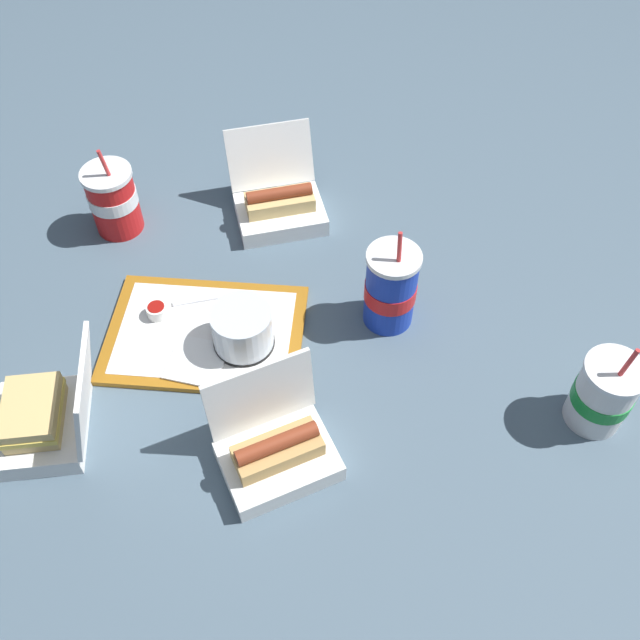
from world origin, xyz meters
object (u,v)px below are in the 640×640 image
object	(u,v)px
soda_cup_back	(603,394)
soda_cup_left	(391,288)
clamshell_hotdog_back	(279,450)
plastic_fork	(201,299)
ketchup_cup	(157,310)
soda_cup_corner	(113,199)
clamshell_hotdog_corner	(279,204)
clamshell_sandwich_left	(43,418)
cake_container	(243,330)
food_tray	(205,334)

from	to	relation	value
soda_cup_back	soda_cup_left	bearing A→B (deg)	157.06
clamshell_hotdog_back	soda_cup_left	distance (m)	0.37
plastic_fork	soda_cup_left	distance (m)	0.37
ketchup_cup	soda_cup_corner	xyz separation A→B (m)	(-0.16, 0.23, 0.05)
ketchup_cup	clamshell_hotdog_corner	world-z (taller)	clamshell_hotdog_corner
clamshell_sandwich_left	soda_cup_left	world-z (taller)	soda_cup_left
plastic_fork	soda_cup_left	xyz separation A→B (m)	(0.37, 0.03, 0.07)
ketchup_cup	soda_cup_corner	distance (m)	0.29
plastic_fork	cake_container	bearing A→B (deg)	-61.76
food_tray	soda_cup_left	bearing A→B (deg)	17.39
soda_cup_back	soda_cup_corner	bearing A→B (deg)	162.30
cake_container	clamshell_sandwich_left	bearing A→B (deg)	-140.52
soda_cup_corner	clamshell_hotdog_corner	bearing A→B (deg)	14.70
cake_container	clamshell_hotdog_back	world-z (taller)	clamshell_hotdog_back
soda_cup_corner	ketchup_cup	bearing A→B (deg)	-55.22
clamshell_hotdog_back	soda_cup_back	size ratio (longest dim) A/B	1.17
food_tray	clamshell_hotdog_back	bearing A→B (deg)	-50.49
clamshell_hotdog_back	soda_cup_back	world-z (taller)	soda_cup_back
food_tray	soda_cup_left	distance (m)	0.36
cake_container	soda_cup_left	distance (m)	0.28
clamshell_hotdog_corner	soda_cup_corner	bearing A→B (deg)	-165.30
clamshell_sandwich_left	soda_cup_corner	world-z (taller)	soda_cup_corner
clamshell_hotdog_corner	soda_cup_back	size ratio (longest dim) A/B	1.22
cake_container	food_tray	bearing A→B (deg)	170.81
food_tray	ketchup_cup	xyz separation A→B (m)	(-0.10, 0.02, 0.02)
food_tray	clamshell_sandwich_left	xyz separation A→B (m)	(-0.21, -0.25, 0.04)
ketchup_cup	soda_cup_left	distance (m)	0.45
soda_cup_back	clamshell_sandwich_left	bearing A→B (deg)	-168.07
plastic_fork	soda_cup_left	bearing A→B (deg)	-18.30
plastic_fork	soda_cup_back	size ratio (longest dim) A/B	0.53
ketchup_cup	plastic_fork	world-z (taller)	ketchup_cup
soda_cup_left	clamshell_hotdog_back	bearing A→B (deg)	-112.48
soda_cup_back	clamshell_hotdog_back	bearing A→B (deg)	-160.66
cake_container	soda_cup_back	bearing A→B (deg)	-3.74
cake_container	soda_cup_corner	xyz separation A→B (m)	(-0.34, 0.27, 0.02)
clamshell_hotdog_corner	clamshell_hotdog_back	size ratio (longest dim) A/B	1.04
cake_container	soda_cup_left	world-z (taller)	soda_cup_left
cake_container	ketchup_cup	size ratio (longest dim) A/B	2.87
clamshell_sandwich_left	soda_cup_corner	distance (m)	0.51
soda_cup_left	food_tray	bearing A→B (deg)	-162.61
ketchup_cup	soda_cup_back	bearing A→B (deg)	-5.49
clamshell_sandwich_left	soda_cup_left	bearing A→B (deg)	33.13
clamshell_hotdog_back	soda_cup_left	world-z (taller)	soda_cup_left
soda_cup_corner	soda_cup_left	bearing A→B (deg)	-14.23
clamshell_hotdog_back	soda_cup_corner	size ratio (longest dim) A/B	1.15
clamshell_hotdog_back	soda_cup_left	xyz separation A→B (m)	(0.14, 0.34, 0.05)
plastic_fork	soda_cup_corner	bearing A→B (deg)	118.66
clamshell_sandwich_left	food_tray	bearing A→B (deg)	50.34
plastic_fork	clamshell_hotdog_back	distance (m)	0.38
soda_cup_corner	soda_cup_back	size ratio (longest dim) A/B	1.02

